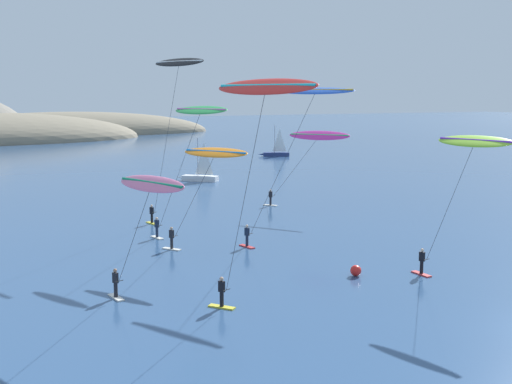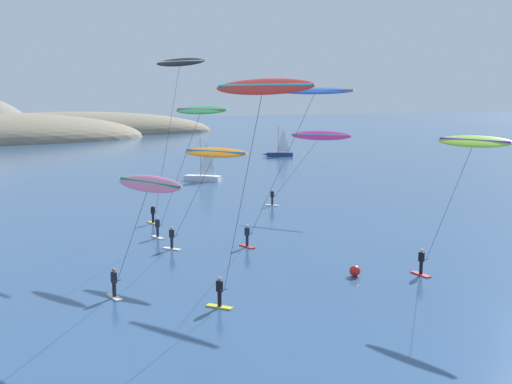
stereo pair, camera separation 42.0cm
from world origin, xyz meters
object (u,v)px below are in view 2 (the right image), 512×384
object	(u,v)px
sailboat_far	(278,153)
kitesurfer_magenta	(318,140)
kitesurfer_black	(177,77)
sailboat_near	(201,176)
kitesurfer_red	(260,103)
kitesurfer_pink	(145,195)
kitesurfer_lime	(469,153)
kitesurfer_green	(197,120)
kitesurfer_blue	(309,105)
kitesurfer_orange	(212,159)
marker_buoy	(355,271)

from	to	relation	value
sailboat_far	kitesurfer_magenta	bearing A→B (deg)	-113.51
sailboat_far	kitesurfer_black	bearing A→B (deg)	-124.80
sailboat_near	kitesurfer_red	xyz separation A→B (m)	(-16.02, -51.14, 10.31)
sailboat_near	kitesurfer_pink	distance (m)	52.05
kitesurfer_lime	kitesurfer_magenta	size ratio (longest dim) A/B	1.15
sailboat_far	kitesurfer_green	xyz separation A→B (m)	(-38.26, -60.65, 8.84)
sailboat_near	kitesurfer_magenta	bearing A→B (deg)	-83.59
kitesurfer_red	kitesurfer_blue	distance (m)	13.05
kitesurfer_magenta	kitesurfer_green	size ratio (longest dim) A/B	0.74
kitesurfer_black	kitesurfer_magenta	bearing A→B (deg)	10.04
kitesurfer_orange	kitesurfer_green	bearing A→B (deg)	85.75
sailboat_near	kitesurfer_blue	bearing A→B (deg)	-100.34
sailboat_far	marker_buoy	size ratio (longest dim) A/B	8.22
kitesurfer_orange	marker_buoy	distance (m)	12.46
sailboat_far	kitesurfer_orange	size ratio (longest dim) A/B	0.74
kitesurfer_pink	kitesurfer_magenta	distance (m)	32.41
kitesurfer_lime	kitesurfer_green	distance (m)	19.70
kitesurfer_magenta	sailboat_near	bearing A→B (deg)	96.41
kitesurfer_pink	kitesurfer_red	world-z (taller)	kitesurfer_red
kitesurfer_lime	kitesurfer_black	xyz separation A→B (m)	(-9.88, 23.24, 4.82)
kitesurfer_orange	kitesurfer_blue	world-z (taller)	kitesurfer_blue
sailboat_far	kitesurfer_pink	bearing A→B (deg)	-122.01
sailboat_near	kitesurfer_red	distance (m)	54.57
kitesurfer_magenta	kitesurfer_blue	world-z (taller)	kitesurfer_blue
sailboat_near	kitesurfer_blue	size ratio (longest dim) A/B	0.48
sailboat_far	kitesurfer_magenta	world-z (taller)	kitesurfer_magenta
kitesurfer_magenta	marker_buoy	world-z (taller)	kitesurfer_magenta
sailboat_far	kitesurfer_lime	bearing A→B (deg)	-109.68
kitesurfer_red	kitesurfer_magenta	size ratio (longest dim) A/B	1.55
kitesurfer_lime	sailboat_far	bearing A→B (deg)	70.32
kitesurfer_red	kitesurfer_green	world-z (taller)	kitesurfer_red
kitesurfer_lime	kitesurfer_blue	distance (m)	11.42
kitesurfer_black	kitesurfer_orange	distance (m)	11.84
sailboat_near	kitesurfer_pink	bearing A→B (deg)	-113.67
kitesurfer_pink	kitesurfer_lime	bearing A→B (deg)	-11.54
kitesurfer_magenta	sailboat_far	bearing A→B (deg)	66.49
kitesurfer_pink	kitesurfer_blue	world-z (taller)	kitesurfer_blue
kitesurfer_orange	marker_buoy	bearing A→B (deg)	-54.11
kitesurfer_blue	marker_buoy	distance (m)	11.66
kitesurfer_blue	kitesurfer_green	bearing A→B (deg)	130.42
kitesurfer_red	kitesurfer_green	size ratio (longest dim) A/B	1.15
kitesurfer_green	marker_buoy	world-z (taller)	kitesurfer_green
kitesurfer_orange	kitesurfer_pink	bearing A→B (deg)	-128.44
sailboat_far	kitesurfer_magenta	xyz separation A→B (m)	(-22.29, -51.22, 6.31)
kitesurfer_magenta	kitesurfer_orange	distance (m)	20.73
kitesurfer_magenta	kitesurfer_green	world-z (taller)	kitesurfer_green
kitesurfer_red	kitesurfer_magenta	world-z (taller)	kitesurfer_red
kitesurfer_green	kitesurfer_blue	size ratio (longest dim) A/B	0.89
kitesurfer_black	kitesurfer_magenta	distance (m)	16.50
kitesurfer_pink	kitesurfer_black	distance (m)	22.24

